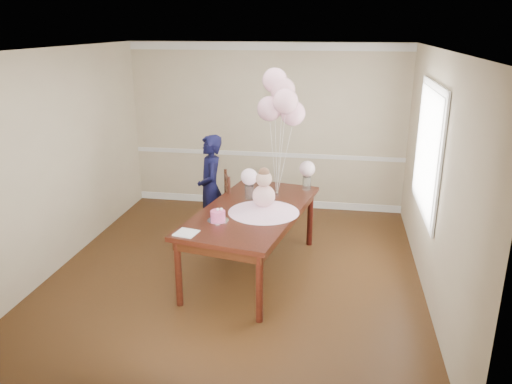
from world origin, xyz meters
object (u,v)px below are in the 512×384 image
Objects in this scene: dining_chair_seat at (243,213)px; birthday_cake at (218,216)px; dining_table_top at (252,211)px; woman at (211,189)px.

birthday_cake is at bearing -111.83° from dining_chair_seat.
woman is at bearing 141.69° from dining_table_top.
dining_table_top is 13.33× the size of birthday_cake.
woman is at bearing 150.08° from dining_chair_seat.
birthday_cake reaches higher than dining_chair_seat.
dining_table_top is 1.46× the size of woman.
birthday_cake is 1.38m from woman.
dining_table_top reaches higher than dining_chair_seat.
dining_chair_seat is at bearing 120.11° from dining_table_top.
dining_table_top is 4.88× the size of dining_chair_seat.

